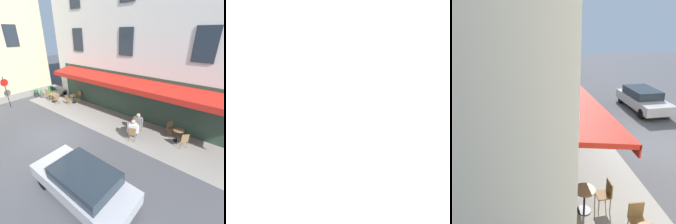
% 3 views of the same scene
% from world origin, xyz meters
% --- Properties ---
extents(ground_plane, '(70.00, 70.00, 0.00)m').
position_xyz_m(ground_plane, '(0.00, 0.00, 0.00)').
color(ground_plane, '#4C4C51').
extents(sidewalk_cafe_terrace, '(20.50, 3.20, 0.01)m').
position_xyz_m(sidewalk_cafe_terrace, '(-3.25, -3.40, 0.00)').
color(sidewalk_cafe_terrace, gray).
rests_on(sidewalk_cafe_terrace, ground_plane).
extents(cafe_building_facade, '(20.00, 10.70, 15.00)m').
position_xyz_m(cafe_building_facade, '(-4.00, -9.49, 7.49)').
color(cafe_building_facade, silver).
rests_on(cafe_building_facade, ground_plane).
extents(back_alley_steps, '(2.40, 1.75, 0.60)m').
position_xyz_m(back_alley_steps, '(6.60, -4.59, 0.24)').
color(back_alley_steps, gray).
rests_on(back_alley_steps, ground_plane).
extents(cafe_table_near_entrance, '(0.60, 0.60, 0.75)m').
position_xyz_m(cafe_table_near_entrance, '(-6.15, -4.00, 0.49)').
color(cafe_table_near_entrance, black).
rests_on(cafe_table_near_entrance, ground_plane).
extents(cafe_chair_wicker_by_window, '(0.57, 0.57, 0.91)m').
position_xyz_m(cafe_chair_wicker_by_window, '(-6.59, -3.55, 0.55)').
color(cafe_chair_wicker_by_window, olive).
rests_on(cafe_chair_wicker_by_window, ground_plane).
extents(cafe_chair_wicker_corner_right, '(0.54, 0.54, 0.91)m').
position_xyz_m(cafe_chair_wicker_corner_right, '(-5.59, -4.30, 0.55)').
color(cafe_chair_wicker_corner_right, olive).
rests_on(cafe_chair_wicker_corner_right, ground_plane).
extents(cafe_table_mid_terrace, '(0.60, 0.60, 0.75)m').
position_xyz_m(cafe_table_mid_terrace, '(3.17, -4.06, 0.49)').
color(cafe_table_mid_terrace, black).
rests_on(cafe_table_mid_terrace, ground_plane).
extents(cafe_chair_wicker_near_door, '(0.40, 0.40, 0.91)m').
position_xyz_m(cafe_chair_wicker_near_door, '(3.16, -3.43, 0.55)').
color(cafe_chair_wicker_near_door, olive).
rests_on(cafe_chair_wicker_near_door, ground_plane).
extents(cafe_chair_wicker_under_awning, '(0.42, 0.42, 0.91)m').
position_xyz_m(cafe_chair_wicker_under_awning, '(3.14, -4.69, 0.55)').
color(cafe_chair_wicker_under_awning, olive).
rests_on(cafe_chair_wicker_under_awning, ground_plane).
extents(cafe_table_streetside, '(0.60, 0.60, 0.75)m').
position_xyz_m(cafe_table_streetside, '(-3.84, -2.93, 0.49)').
color(cafe_table_streetside, black).
rests_on(cafe_table_streetside, ground_plane).
extents(cafe_chair_wicker_kerbside, '(0.53, 0.53, 0.91)m').
position_xyz_m(cafe_chair_wicker_kerbside, '(-4.09, -2.35, 0.55)').
color(cafe_chair_wicker_kerbside, olive).
rests_on(cafe_chair_wicker_kerbside, ground_plane).
extents(cafe_chair_wicker_corner_left, '(0.42, 0.42, 0.91)m').
position_xyz_m(cafe_chair_wicker_corner_left, '(-3.81, -3.56, 0.55)').
color(cafe_chair_wicker_corner_left, olive).
rests_on(cafe_chair_wicker_corner_left, ground_plane).
extents(cafe_table_far_end, '(0.60, 0.60, 0.75)m').
position_xyz_m(cafe_table_far_end, '(4.79, -3.03, 0.49)').
color(cafe_table_far_end, black).
rests_on(cafe_table_far_end, ground_plane).
extents(cafe_chair_wicker_back_row, '(0.43, 0.43, 0.91)m').
position_xyz_m(cafe_chair_wicker_back_row, '(4.16, -2.98, 0.55)').
color(cafe_chair_wicker_back_row, olive).
rests_on(cafe_chair_wicker_back_row, ground_plane).
extents(cafe_chair_wicker_facing_street, '(0.43, 0.43, 0.91)m').
position_xyz_m(cafe_chair_wicker_facing_street, '(5.43, -2.99, 0.55)').
color(cafe_chair_wicker_facing_street, olive).
rests_on(cafe_chair_wicker_facing_street, ground_plane).
extents(seated_patron_in_white, '(0.64, 0.66, 1.34)m').
position_xyz_m(seated_patron_in_white, '(-4.00, -2.55, 0.71)').
color(seated_patron_in_white, navy).
rests_on(seated_patron_in_white, ground_plane).
extents(seated_companion_in_grey, '(0.66, 0.55, 1.30)m').
position_xyz_m(seated_companion_in_grey, '(-3.82, -3.35, 0.70)').
color(seated_companion_in_grey, navy).
rests_on(seated_companion_in_grey, ground_plane).
extents(no_parking_sign, '(0.12, 0.59, 2.60)m').
position_xyz_m(no_parking_sign, '(6.53, -0.04, 1.79)').
color(no_parking_sign, black).
rests_on(no_parking_sign, ground_plane).
extents(potted_plant_entrance_right, '(0.61, 0.61, 0.86)m').
position_xyz_m(potted_plant_entrance_right, '(6.88, -4.20, 0.47)').
color(potted_plant_entrance_right, '#4C4C51').
rests_on(potted_plant_entrance_right, ground_plane).
extents(potted_plant_mid_terrace, '(0.37, 0.37, 1.06)m').
position_xyz_m(potted_plant_mid_terrace, '(6.17, -3.56, 0.52)').
color(potted_plant_mid_terrace, brown).
rests_on(potted_plant_mid_terrace, ground_plane).
extents(potted_plant_entrance_left, '(0.34, 0.34, 0.95)m').
position_xyz_m(potted_plant_entrance_left, '(6.61, -2.98, 0.46)').
color(potted_plant_entrance_left, '#4C4C51').
rests_on(potted_plant_entrance_left, ground_plane).
extents(potted_plant_under_sign, '(0.44, 0.44, 0.70)m').
position_xyz_m(potted_plant_under_sign, '(7.35, -2.83, 0.34)').
color(potted_plant_under_sign, '#2D2D33').
rests_on(potted_plant_under_sign, ground_plane).
extents(parked_car_silver, '(4.31, 1.82, 1.33)m').
position_xyz_m(parked_car_silver, '(-4.54, 1.83, 0.71)').
color(parked_car_silver, '#B7B7BC').
rests_on(parked_car_silver, ground_plane).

